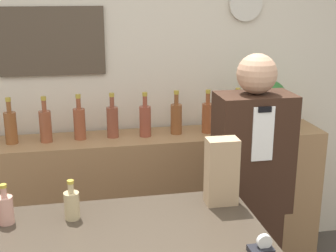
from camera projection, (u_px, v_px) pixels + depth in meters
back_wall at (118, 74)px, 3.18m from camera, size 5.20×0.09×2.70m
back_shelf at (152, 203)px, 3.23m from camera, size 2.35×0.37×0.98m
shopkeeper at (250, 198)px, 2.59m from camera, size 0.40×0.25×1.60m
potted_plant at (269, 101)px, 3.18m from camera, size 0.24×0.24×0.34m
paper_bag at (222, 171)px, 2.08m from camera, size 0.14×0.09×0.31m
tape_dispenser at (262, 247)px, 1.72m from camera, size 0.09×0.06×0.07m
counter_bottle_1 at (5, 209)px, 1.92m from camera, size 0.07×0.07×0.17m
counter_bottle_2 at (72, 204)px, 1.96m from camera, size 0.07×0.07×0.17m
shelf_bottle_1 at (11, 126)px, 2.90m from camera, size 0.08×0.08×0.29m
shelf_bottle_2 at (45, 125)px, 2.93m from camera, size 0.08×0.08×0.29m
shelf_bottle_3 at (80, 123)px, 2.99m from camera, size 0.08×0.08×0.29m
shelf_bottle_4 at (113, 121)px, 3.02m from camera, size 0.08×0.08×0.29m
shelf_bottle_5 at (145, 120)px, 3.04m from camera, size 0.08×0.08×0.29m
shelf_bottle_6 at (176, 118)px, 3.10m from camera, size 0.08×0.08×0.29m
shelf_bottle_7 at (207, 117)px, 3.12m from camera, size 0.08×0.08×0.29m
shelf_bottle_8 at (237, 115)px, 3.17m from camera, size 0.08×0.08×0.29m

